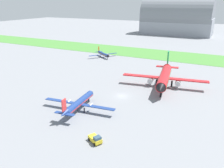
% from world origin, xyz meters
% --- Properties ---
extents(ground_plane, '(600.00, 600.00, 0.00)m').
position_xyz_m(ground_plane, '(0.00, 0.00, 0.00)').
color(ground_plane, gray).
extents(grass_taxiway_strip, '(360.00, 28.00, 0.08)m').
position_xyz_m(grass_taxiway_strip, '(0.00, 69.58, 0.04)').
color(grass_taxiway_strip, '#478438').
rests_on(grass_taxiway_strip, ground_plane).
extents(airplane_midfield_jet, '(31.38, 30.92, 11.14)m').
position_xyz_m(airplane_midfield_jet, '(10.33, 15.61, 4.01)').
color(airplane_midfield_jet, red).
rests_on(airplane_midfield_jet, ground_plane).
extents(airplane_foreground_turboprop, '(22.58, 19.37, 6.77)m').
position_xyz_m(airplane_foreground_turboprop, '(-6.62, -15.68, 2.48)').
color(airplane_foreground_turboprop, navy).
rests_on(airplane_foreground_turboprop, ground_plane).
extents(airplane_taxiing_turboprop, '(13.28, 15.07, 5.28)m').
position_xyz_m(airplane_taxiing_turboprop, '(-33.83, 47.86, 1.93)').
color(airplane_taxiing_turboprop, navy).
rests_on(airplane_taxiing_turboprop, ground_plane).
extents(pushback_tug_near_gate, '(4.02, 3.33, 1.95)m').
position_xyz_m(pushback_tug_near_gate, '(6.24, -27.72, 0.91)').
color(pushback_tug_near_gate, yellow).
rests_on(pushback_tug_near_gate, ground_plane).
extents(hangar_distant, '(64.84, 32.84, 34.95)m').
position_xyz_m(hangar_distant, '(-18.60, 165.18, 15.25)').
color(hangar_distant, '#9399A3').
rests_on(hangar_distant, ground_plane).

